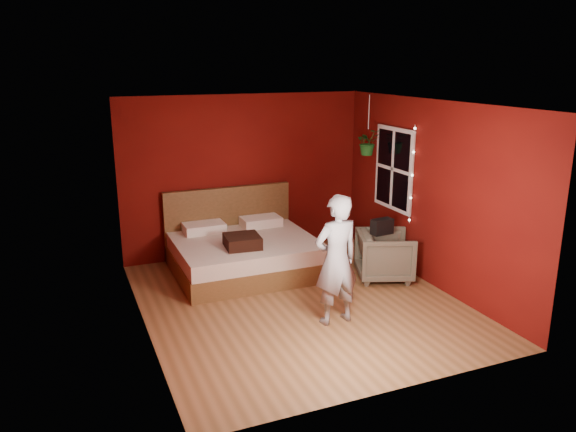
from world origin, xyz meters
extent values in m
plane|color=brown|center=(0.00, 0.00, 0.00)|extent=(4.50, 4.50, 0.00)
cube|color=#620F0A|center=(0.00, 2.26, 1.30)|extent=(4.00, 0.02, 2.60)
cube|color=#620F0A|center=(0.00, -2.26, 1.30)|extent=(4.00, 0.02, 2.60)
cube|color=#620F0A|center=(-2.01, 0.00, 1.30)|extent=(0.02, 4.50, 2.60)
cube|color=#620F0A|center=(2.01, 0.00, 1.30)|extent=(0.02, 4.50, 2.60)
cube|color=silver|center=(0.00, 0.00, 2.61)|extent=(4.00, 4.50, 0.02)
cube|color=white|center=(1.97, 0.90, 1.50)|extent=(0.04, 0.97, 1.27)
cube|color=black|center=(1.96, 0.90, 1.50)|extent=(0.02, 0.85, 1.15)
cube|color=white|center=(1.95, 0.90, 1.50)|extent=(0.03, 0.05, 1.15)
cube|color=white|center=(1.95, 0.90, 1.50)|extent=(0.03, 0.85, 0.05)
cylinder|color=silver|center=(1.94, 0.38, 1.50)|extent=(0.01, 0.01, 1.45)
sphere|color=#FFF2CC|center=(1.94, 0.38, 0.83)|extent=(0.04, 0.04, 0.04)
sphere|color=#FFF2CC|center=(1.94, 0.38, 1.16)|extent=(0.04, 0.04, 0.04)
sphere|color=#FFF2CC|center=(1.94, 0.38, 1.50)|extent=(0.04, 0.04, 0.04)
sphere|color=#FFF2CC|center=(1.94, 0.38, 1.84)|extent=(0.04, 0.04, 0.04)
sphere|color=#FFF2CC|center=(1.94, 0.38, 2.17)|extent=(0.04, 0.04, 0.04)
cube|color=brown|center=(-0.31, 1.31, 0.15)|extent=(2.08, 1.77, 0.29)
cube|color=beige|center=(-0.31, 1.31, 0.41)|extent=(2.04, 1.74, 0.23)
cube|color=brown|center=(-0.31, 2.16, 0.57)|extent=(2.08, 0.08, 1.15)
cube|color=white|center=(-0.78, 1.91, 0.59)|extent=(0.62, 0.40, 0.15)
cube|color=white|center=(0.15, 1.91, 0.59)|extent=(0.62, 0.40, 0.15)
imported|color=gray|center=(0.17, -0.70, 0.81)|extent=(0.62, 0.43, 1.61)
imported|color=#676651|center=(1.50, 0.30, 0.36)|extent=(1.00, 0.99, 0.71)
cube|color=black|center=(1.39, 0.25, 0.82)|extent=(0.33, 0.19, 0.22)
cube|color=black|center=(-0.46, 1.00, 0.61)|extent=(0.53, 0.53, 0.17)
cylinder|color=silver|center=(1.71, 1.26, 2.34)|extent=(0.01, 0.01, 0.52)
imported|color=#19591A|center=(1.71, 1.26, 1.88)|extent=(0.37, 0.32, 0.41)
camera|label=1|loc=(-2.79, -6.29, 3.10)|focal=35.00mm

